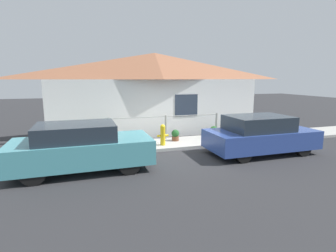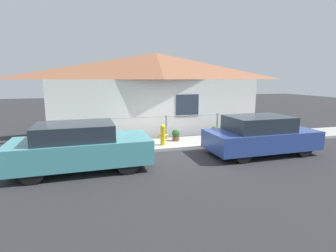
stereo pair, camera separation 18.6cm
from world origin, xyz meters
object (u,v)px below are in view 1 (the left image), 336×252
object	(u,v)px
car_left	(81,147)
car_right	(260,135)
potted_plant_by_fence	(99,137)
potted_plant_near_hydrant	(175,135)
potted_plant_corner	(214,131)
fire_hydrant	(163,134)

from	to	relation	value
car_left	car_right	bearing A→B (deg)	-1.22
potted_plant_by_fence	car_left	bearing A→B (deg)	-103.04
potted_plant_near_hydrant	car_right	bearing A→B (deg)	-43.00
car_right	potted_plant_near_hydrant	world-z (taller)	car_right
car_left	potted_plant_by_fence	world-z (taller)	car_left
car_right	car_left	bearing A→B (deg)	179.31
potted_plant_by_fence	potted_plant_corner	xyz separation A→B (m)	(5.00, 0.08, -0.08)
fire_hydrant	potted_plant_by_fence	distance (m)	2.51
potted_plant_by_fence	fire_hydrant	bearing A→B (deg)	-19.64
potted_plant_corner	potted_plant_near_hydrant	bearing A→B (deg)	-169.19
car_right	fire_hydrant	distance (m)	3.58
fire_hydrant	potted_plant_near_hydrant	world-z (taller)	fire_hydrant
car_left	fire_hydrant	world-z (taller)	car_left
fire_hydrant	potted_plant_corner	world-z (taller)	fire_hydrant
fire_hydrant	potted_plant_near_hydrant	size ratio (longest dim) A/B	1.75
fire_hydrant	potted_plant_by_fence	xyz separation A→B (m)	(-2.36, 0.84, -0.13)
car_left	fire_hydrant	bearing A→B (deg)	28.99
car_right	fire_hydrant	size ratio (longest dim) A/B	4.79
potted_plant_corner	fire_hydrant	bearing A→B (deg)	-160.78
potted_plant_near_hydrant	potted_plant_by_fence	xyz separation A→B (m)	(-3.06, 0.29, 0.06)
fire_hydrant	potted_plant_by_fence	size ratio (longest dim) A/B	1.59
car_right	potted_plant_by_fence	world-z (taller)	car_right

